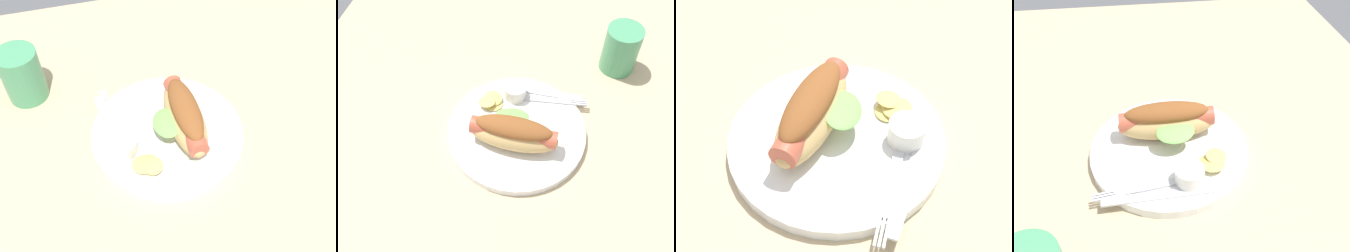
# 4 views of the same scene
# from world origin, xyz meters

# --- Properties ---
(ground_plane) EXTENTS (1.20, 0.90, 0.02)m
(ground_plane) POSITION_xyz_m (0.00, 0.00, -0.01)
(ground_plane) COLOR tan
(plate) EXTENTS (0.25, 0.25, 0.02)m
(plate) POSITION_xyz_m (0.01, -0.02, 0.01)
(plate) COLOR white
(plate) RESTS_ON ground_plane
(hot_dog) EXTENTS (0.09, 0.16, 0.06)m
(hot_dog) POSITION_xyz_m (-0.02, -0.02, 0.05)
(hot_dog) COLOR tan
(hot_dog) RESTS_ON plate
(sauce_ramekin) EXTENTS (0.04, 0.04, 0.03)m
(sauce_ramekin) POSITION_xyz_m (0.09, 0.00, 0.03)
(sauce_ramekin) COLOR white
(sauce_ramekin) RESTS_ON plate
(fork) EXTENTS (0.03, 0.15, 0.00)m
(fork) POSITION_xyz_m (0.09, -0.06, 0.02)
(fork) COLOR silver
(fork) RESTS_ON plate
(knife) EXTENTS (0.02, 0.16, 0.00)m
(knife) POSITION_xyz_m (0.11, -0.05, 0.02)
(knife) COLOR silver
(knife) RESTS_ON plate
(chips_pile) EXTENTS (0.06, 0.05, 0.02)m
(chips_pile) POSITION_xyz_m (0.06, 0.04, 0.02)
(chips_pile) COLOR #D9C265
(chips_pile) RESTS_ON plate
(drinking_cup) EXTENTS (0.07, 0.07, 0.10)m
(drinking_cup) POSITION_xyz_m (0.23, -0.18, 0.05)
(drinking_cup) COLOR #4C9E6B
(drinking_cup) RESTS_ON ground_plane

